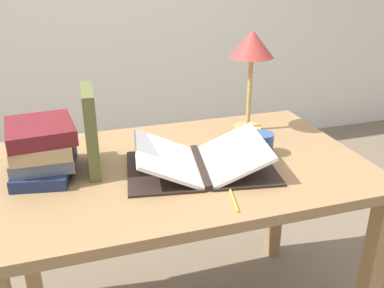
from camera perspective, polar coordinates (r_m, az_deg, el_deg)
name	(u,v)px	position (r m, az deg, el deg)	size (l,w,h in m)	color
reading_desk	(182,190)	(1.53, -1.30, -6.17)	(1.26, 0.78, 0.76)	#937047
open_book	(201,161)	(1.43, 1.16, -2.30)	(0.53, 0.40, 0.10)	black
book_stack_tall	(43,149)	(1.46, -19.28, -0.59)	(0.22, 0.30, 0.18)	#1E284C
book_standing_upright	(91,131)	(1.43, -13.36, 1.76)	(0.05, 0.20, 0.28)	brown
reading_lamp	(252,51)	(1.69, 7.97, 12.18)	(0.17, 0.17, 0.41)	tan
coffee_mug	(262,144)	(1.56, 9.26, 0.03)	(0.09, 0.10, 0.08)	#335184
pencil	(233,197)	(1.28, 5.49, -7.11)	(0.04, 0.15, 0.01)	gold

